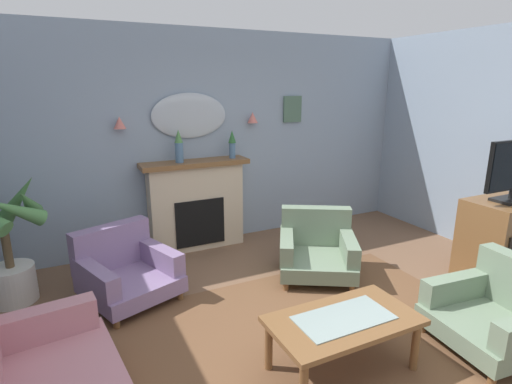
# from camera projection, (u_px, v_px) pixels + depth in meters

# --- Properties ---
(floor) EXTENTS (6.91, 6.53, 0.10)m
(floor) POSITION_uv_depth(u_px,v_px,m) (334.00, 360.00, 3.21)
(floor) COLOR brown
(floor) RESTS_ON ground
(wall_back) EXTENTS (6.91, 0.10, 2.77)m
(wall_back) POSITION_uv_depth(u_px,v_px,m) (210.00, 140.00, 5.28)
(wall_back) COLOR #8C9EB2
(wall_back) RESTS_ON ground
(patterned_rug) EXTENTS (3.20, 2.40, 0.01)m
(patterned_rug) POSITION_uv_depth(u_px,v_px,m) (320.00, 340.00, 3.37)
(patterned_rug) COLOR brown
(patterned_rug) RESTS_ON ground
(fireplace) EXTENTS (1.36, 0.36, 1.16)m
(fireplace) POSITION_uv_depth(u_px,v_px,m) (197.00, 206.00, 5.17)
(fireplace) COLOR beige
(fireplace) RESTS_ON ground
(mantel_vase_centre) EXTENTS (0.10, 0.10, 0.40)m
(mantel_vase_centre) POSITION_uv_depth(u_px,v_px,m) (179.00, 146.00, 4.86)
(mantel_vase_centre) COLOR #4C7093
(mantel_vase_centre) RESTS_ON fireplace
(mantel_vase_right) EXTENTS (0.10, 0.10, 0.36)m
(mantel_vase_right) POSITION_uv_depth(u_px,v_px,m) (232.00, 143.00, 5.16)
(mantel_vase_right) COLOR #4C7093
(mantel_vase_right) RESTS_ON fireplace
(wall_mirror) EXTENTS (0.96, 0.06, 0.56)m
(wall_mirror) POSITION_uv_depth(u_px,v_px,m) (190.00, 116.00, 5.00)
(wall_mirror) COLOR #B2BCC6
(wall_sconce_left) EXTENTS (0.14, 0.14, 0.14)m
(wall_sconce_left) POSITION_uv_depth(u_px,v_px,m) (120.00, 123.00, 4.61)
(wall_sconce_left) COLOR #D17066
(wall_sconce_right) EXTENTS (0.14, 0.14, 0.14)m
(wall_sconce_right) POSITION_uv_depth(u_px,v_px,m) (253.00, 118.00, 5.33)
(wall_sconce_right) COLOR #D17066
(framed_picture) EXTENTS (0.28, 0.03, 0.36)m
(framed_picture) POSITION_uv_depth(u_px,v_px,m) (292.00, 109.00, 5.63)
(framed_picture) COLOR #4C6B56
(coffee_table) EXTENTS (1.10, 0.60, 0.45)m
(coffee_table) POSITION_uv_depth(u_px,v_px,m) (343.00, 325.00, 2.93)
(coffee_table) COLOR brown
(coffee_table) RESTS_ON ground
(armchair_by_coffee_table) EXTENTS (0.89, 0.88, 0.71)m
(armchair_by_coffee_table) POSITION_uv_depth(u_px,v_px,m) (499.00, 311.00, 3.25)
(armchair_by_coffee_table) COLOR gray
(armchair_by_coffee_table) RESTS_ON ground
(armchair_near_fireplace) EXTENTS (1.10, 1.11, 0.71)m
(armchair_near_fireplace) POSITION_uv_depth(u_px,v_px,m) (317.00, 248.00, 4.51)
(armchair_near_fireplace) COLOR gray
(armchair_near_fireplace) RESTS_ON ground
(armchair_in_corner) EXTENTS (1.03, 1.05, 0.71)m
(armchair_in_corner) POSITION_uv_depth(u_px,v_px,m) (125.00, 269.00, 3.99)
(armchair_in_corner) COLOR gray
(armchair_in_corner) RESTS_ON ground
(tv_cabinet) EXTENTS (0.80, 0.57, 0.90)m
(tv_cabinet) POSITION_uv_depth(u_px,v_px,m) (501.00, 240.00, 4.34)
(tv_cabinet) COLOR brown
(tv_cabinet) RESTS_ON ground
(potted_plant_corner_palm) EXTENTS (0.84, 0.84, 1.28)m
(potted_plant_corner_palm) POSITION_uv_depth(u_px,v_px,m) (5.00, 240.00, 3.82)
(potted_plant_corner_palm) COLOR silver
(potted_plant_corner_palm) RESTS_ON ground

